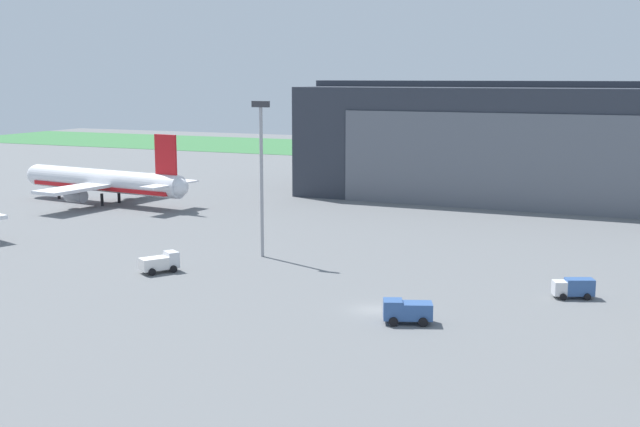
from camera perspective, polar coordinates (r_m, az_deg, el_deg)
The scene contains 8 objects.
ground_plane at distance 83.17m, azimuth 3.83°, elevation -6.81°, with size 440.00×440.00×0.00m, color slate.
grass_field_strip at distance 248.73m, azimuth 17.14°, elevation 3.84°, with size 440.00×56.00×0.08m, color #3A7541.
maintenance_hangar at distance 160.01m, azimuth 16.06°, elevation 4.76°, with size 94.74×31.27×22.66m.
airliner_far_right at distance 155.52m, azimuth -15.03°, elevation 2.20°, with size 39.48×30.57×13.47m.
ops_van at distance 78.76m, azimuth 6.16°, elevation -6.84°, with size 5.10×3.58×2.32m.
baggage_tug at distance 100.06m, azimuth -11.22°, elevation -3.41°, with size 4.20×4.94×2.41m.
fuel_bowser at distance 91.15m, azimuth 17.49°, elevation -5.01°, with size 4.57×3.16×2.13m.
apron_light_mast at distance 105.20m, azimuth -4.16°, elevation 3.27°, with size 2.40×0.50×20.42m.
Camera 1 is at (26.41, -75.25, 23.62)m, focal length 45.30 mm.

